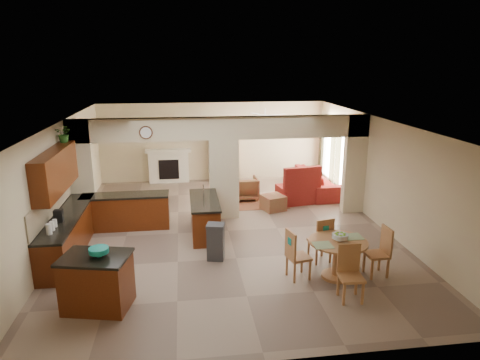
{
  "coord_description": "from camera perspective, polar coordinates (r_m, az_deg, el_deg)",
  "views": [
    {
      "loc": [
        -1.07,
        -10.17,
        4.22
      ],
      "look_at": [
        0.35,
        0.3,
        1.26
      ],
      "focal_mm": 32.0,
      "sensor_mm": 36.0,
      "label": 1
    }
  ],
  "objects": [
    {
      "name": "floor",
      "position": [
        11.06,
        -1.58,
        -6.78
      ],
      "size": [
        10.0,
        10.0,
        0.0
      ],
      "primitive_type": "plane",
      "color": "#86705D",
      "rests_on": "ground"
    },
    {
      "name": "ceiling",
      "position": [
        10.32,
        -1.69,
        7.74
      ],
      "size": [
        10.0,
        10.0,
        0.0
      ],
      "primitive_type": "plane",
      "rotation": [
        3.14,
        0.0,
        0.0
      ],
      "color": "white",
      "rests_on": "wall_back"
    },
    {
      "name": "wall_back",
      "position": [
        15.47,
        -3.63,
        5.11
      ],
      "size": [
        8.0,
        0.0,
        8.0
      ],
      "primitive_type": "plane",
      "rotation": [
        1.57,
        0.0,
        0.0
      ],
      "color": "beige",
      "rests_on": "floor"
    },
    {
      "name": "wall_front",
      "position": [
        5.99,
        3.63,
        -12.49
      ],
      "size": [
        8.0,
        0.0,
        8.0
      ],
      "primitive_type": "plane",
      "rotation": [
        -1.57,
        0.0,
        0.0
      ],
      "color": "beige",
      "rests_on": "floor"
    },
    {
      "name": "wall_left",
      "position": [
        10.95,
        -22.93,
        -0.54
      ],
      "size": [
        0.0,
        10.0,
        10.0
      ],
      "primitive_type": "plane",
      "rotation": [
        1.57,
        0.0,
        1.57
      ],
      "color": "beige",
      "rests_on": "floor"
    },
    {
      "name": "wall_right",
      "position": [
        11.71,
        18.22,
        0.91
      ],
      "size": [
        0.0,
        10.0,
        10.0
      ],
      "primitive_type": "plane",
      "rotation": [
        1.57,
        0.0,
        -1.57
      ],
      "color": "beige",
      "rests_on": "floor"
    },
    {
      "name": "partition_left_pier",
      "position": [
        11.82,
        -20.32,
        0.85
      ],
      "size": [
        0.6,
        0.25,
        2.8
      ],
      "primitive_type": "cube",
      "color": "beige",
      "rests_on": "floor"
    },
    {
      "name": "partition_center_pier",
      "position": [
        11.65,
        -2.15,
        0.1
      ],
      "size": [
        0.8,
        0.25,
        2.2
      ],
      "primitive_type": "cube",
      "color": "beige",
      "rests_on": "floor"
    },
    {
      "name": "partition_right_pier",
      "position": [
        12.47,
        15.02,
        2.04
      ],
      "size": [
        0.6,
        0.25,
        2.8
      ],
      "primitive_type": "cube",
      "color": "beige",
      "rests_on": "floor"
    },
    {
      "name": "partition_header",
      "position": [
        11.35,
        -2.22,
        6.92
      ],
      "size": [
        8.0,
        0.25,
        0.6
      ],
      "primitive_type": "cube",
      "color": "beige",
      "rests_on": "partition_center_pier"
    },
    {
      "name": "kitchen_counter",
      "position": [
        10.83,
        -18.94,
        -5.53
      ],
      "size": [
        2.52,
        3.29,
        1.48
      ],
      "color": "#481A08",
      "rests_on": "floor"
    },
    {
      "name": "upper_cabinets",
      "position": [
        10.03,
        -23.38,
        1.09
      ],
      "size": [
        0.35,
        2.4,
        0.9
      ],
      "primitive_type": "cube",
      "color": "#481A08",
      "rests_on": "wall_left"
    },
    {
      "name": "peninsula",
      "position": [
        10.75,
        -4.72,
        -4.9
      ],
      "size": [
        0.7,
        1.85,
        0.91
      ],
      "color": "#481A08",
      "rests_on": "floor"
    },
    {
      "name": "wall_clock",
      "position": [
        11.2,
        -12.44,
        6.19
      ],
      "size": [
        0.34,
        0.03,
        0.34
      ],
      "primitive_type": "cylinder",
      "rotation": [
        1.57,
        0.0,
        0.0
      ],
      "color": "#532D1B",
      "rests_on": "partition_header"
    },
    {
      "name": "rug",
      "position": [
        13.17,
        2.63,
        -3.03
      ],
      "size": [
        1.6,
        1.3,
        0.01
      ],
      "primitive_type": "cube",
      "color": "brown",
      "rests_on": "floor"
    },
    {
      "name": "fireplace",
      "position": [
        15.44,
        -9.47,
        1.92
      ],
      "size": [
        1.6,
        0.35,
        1.2
      ],
      "color": "white",
      "rests_on": "floor"
    },
    {
      "name": "shelving_unit",
      "position": [
        15.42,
        -2.25,
        3.2
      ],
      "size": [
        1.0,
        0.32,
        1.8
      ],
      "primitive_type": "cube",
      "color": "#A06B37",
      "rests_on": "floor"
    },
    {
      "name": "window_a",
      "position": [
        13.79,
        13.96,
        2.53
      ],
      "size": [
        0.02,
        0.9,
        1.9
      ],
      "primitive_type": "cube",
      "color": "white",
      "rests_on": "wall_right"
    },
    {
      "name": "window_b",
      "position": [
        15.34,
        11.66,
        3.97
      ],
      "size": [
        0.02,
        0.9,
        1.9
      ],
      "primitive_type": "cube",
      "color": "white",
      "rests_on": "wall_right"
    },
    {
      "name": "glazed_door",
      "position": [
        14.59,
        12.72,
        2.71
      ],
      "size": [
        0.02,
        0.7,
        2.1
      ],
      "primitive_type": "cube",
      "color": "white",
      "rests_on": "wall_right"
    },
    {
      "name": "drape_a_left",
      "position": [
        13.23,
        14.74,
        1.93
      ],
      "size": [
        0.1,
        0.28,
        2.3
      ],
      "primitive_type": "cube",
      "color": "#41251A",
      "rests_on": "wall_right"
    },
    {
      "name": "drape_a_right",
      "position": [
        14.32,
        12.94,
        3.07
      ],
      "size": [
        0.1,
        0.28,
        2.3
      ],
      "primitive_type": "cube",
      "color": "#41251A",
      "rests_on": "wall_right"
    },
    {
      "name": "drape_b_left",
      "position": [
        14.78,
        12.27,
        3.49
      ],
      "size": [
        0.1,
        0.28,
        2.3
      ],
      "primitive_type": "cube",
      "color": "#41251A",
      "rests_on": "wall_right"
    },
    {
      "name": "drape_b_right",
      "position": [
        15.88,
        10.82,
        4.41
      ],
      "size": [
        0.1,
        0.28,
        2.3
      ],
      "primitive_type": "cube",
      "color": "#41251A",
      "rests_on": "wall_right"
    },
    {
      "name": "ceiling_fan",
      "position": [
        13.52,
        3.35,
        8.57
      ],
      "size": [
        1.0,
        1.0,
        0.1
      ],
      "primitive_type": "cylinder",
      "color": "white",
      "rests_on": "ceiling"
    },
    {
      "name": "kitchen_island",
      "position": [
        8.06,
        -18.52,
        -12.75
      ],
      "size": [
        1.29,
        1.05,
        0.99
      ],
      "rotation": [
        0.0,
        0.0,
        -0.22
      ],
      "color": "#481A08",
      "rests_on": "floor"
    },
    {
      "name": "teal_bowl",
      "position": [
        7.77,
        -18.29,
        -9.11
      ],
      "size": [
        0.34,
        0.34,
        0.16
      ],
      "primitive_type": "cylinder",
      "color": "#148B7F",
      "rests_on": "kitchen_island"
    },
    {
      "name": "trash_can",
      "position": [
        9.44,
        -3.25,
        -8.39
      ],
      "size": [
        0.42,
        0.38,
        0.76
      ],
      "primitive_type": "cube",
      "rotation": [
        0.0,
        0.0,
        -0.23
      ],
      "color": "#323235",
      "rests_on": "floor"
    },
    {
      "name": "dining_table",
      "position": [
        8.83,
        12.86,
        -9.52
      ],
      "size": [
        1.16,
        1.16,
        0.79
      ],
      "color": "#A06B37",
      "rests_on": "floor"
    },
    {
      "name": "fruit_bowl",
      "position": [
        8.69,
        13.2,
        -7.41
      ],
      "size": [
        0.32,
        0.32,
        0.17
      ],
      "primitive_type": "cylinder",
      "color": "#70B326",
      "rests_on": "dining_table"
    },
    {
      "name": "sofa",
      "position": [
        14.36,
        10.32,
        -0.15
      ],
      "size": [
        2.61,
        1.1,
        0.75
      ],
      "primitive_type": "imported",
      "rotation": [
        0.0,
        0.0,
        1.61
      ],
      "color": "maroon",
      "rests_on": "floor"
    },
    {
      "name": "chaise",
      "position": [
        13.38,
        7.78,
        -1.82
      ],
      "size": [
        1.32,
        1.14,
        0.47
      ],
      "primitive_type": "cube",
      "rotation": [
        0.0,
        0.0,
        0.16
      ],
      "color": "maroon",
      "rests_on": "floor"
    },
    {
      "name": "armchair",
      "position": [
        13.42,
        0.71,
        -1.1
      ],
      "size": [
        0.79,
        0.81,
        0.71
      ],
      "primitive_type": "imported",
      "rotation": [
        0.0,
        0.0,
        3.19
      ],
      "color": "maroon",
      "rests_on": "floor"
    },
    {
      "name": "ottoman",
      "position": [
        12.54,
        4.44,
        -3.02
      ],
      "size": [
        0.76,
        0.76,
        0.43
      ],
      "primitive_type": "cube",
      "rotation": [
        0.0,
        0.0,
        0.33
      ],
      "color": "maroon",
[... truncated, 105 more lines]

